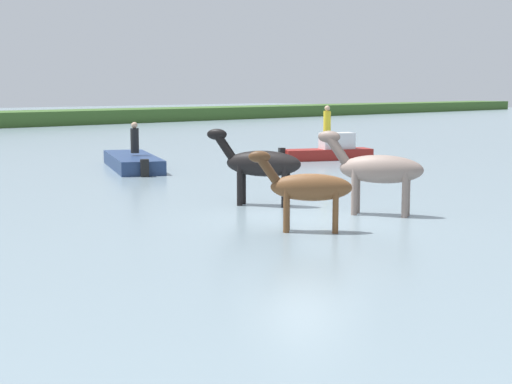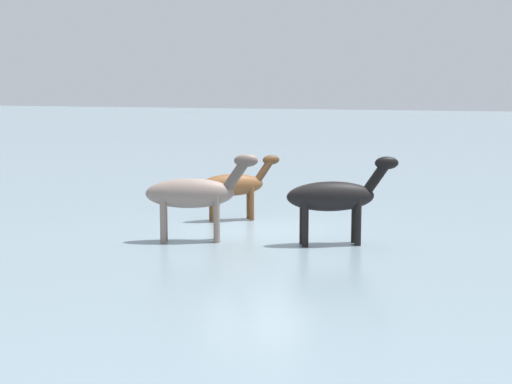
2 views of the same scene
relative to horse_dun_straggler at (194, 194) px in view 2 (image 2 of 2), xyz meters
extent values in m
plane|color=gray|center=(-1.72, 0.88, -1.13)|extent=(211.54, 211.54, 0.00)
ellipsoid|color=gray|center=(0.04, -0.09, 0.01)|extent=(1.45, 2.11, 0.69)
cylinder|color=gray|center=(-0.38, 0.39, -0.56)|extent=(0.15, 0.15, 1.14)
cylinder|color=gray|center=(-0.08, 0.54, -0.56)|extent=(0.15, 0.15, 1.14)
cylinder|color=gray|center=(0.16, -0.71, -0.56)|extent=(0.15, 0.15, 1.14)
cylinder|color=gray|center=(0.46, -0.57, -0.56)|extent=(0.15, 0.15, 1.14)
cylinder|color=#63544C|center=(-0.44, 0.89, 0.46)|extent=(0.49, 0.67, 0.76)
ellipsoid|color=#63544C|center=(-0.54, 1.09, 0.77)|extent=(0.46, 0.61, 0.30)
ellipsoid|color=brown|center=(-2.83, -0.37, -0.16)|extent=(1.53, 1.68, 0.59)
cylinder|color=brown|center=(-3.28, -0.06, -0.64)|extent=(0.13, 0.13, 0.97)
cylinder|color=brown|center=(-3.06, 0.13, -0.64)|extent=(0.13, 0.13, 0.97)
cylinder|color=brown|center=(-2.59, -0.86, -0.64)|extent=(0.13, 0.13, 0.97)
cylinder|color=brown|center=(-2.38, -0.68, -0.64)|extent=(0.13, 0.13, 0.97)
cylinder|color=#50311A|center=(-3.43, 0.34, 0.23)|extent=(0.50, 0.54, 0.65)
ellipsoid|color=#50311A|center=(-3.55, 0.49, 0.49)|extent=(0.47, 0.50, 0.26)
ellipsoid|color=black|center=(-0.90, 3.04, -0.01)|extent=(1.53, 2.06, 0.68)
cylinder|color=black|center=(-1.34, 3.48, -0.57)|extent=(0.15, 0.15, 1.12)
cylinder|color=black|center=(-1.06, 3.65, -0.57)|extent=(0.15, 0.15, 1.12)
cylinder|color=black|center=(-0.74, 2.43, -0.57)|extent=(0.15, 0.15, 1.12)
cylinder|color=black|center=(-0.45, 2.59, -0.57)|extent=(0.15, 0.15, 1.12)
cylinder|color=black|center=(-1.43, 3.97, 0.44)|extent=(0.51, 0.66, 0.75)
ellipsoid|color=black|center=(-1.54, 4.16, 0.74)|extent=(0.48, 0.60, 0.30)
camera|label=1|loc=(-15.22, -11.39, 1.95)|focal=54.39mm
camera|label=2|loc=(14.90, 8.01, 2.42)|focal=51.40mm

